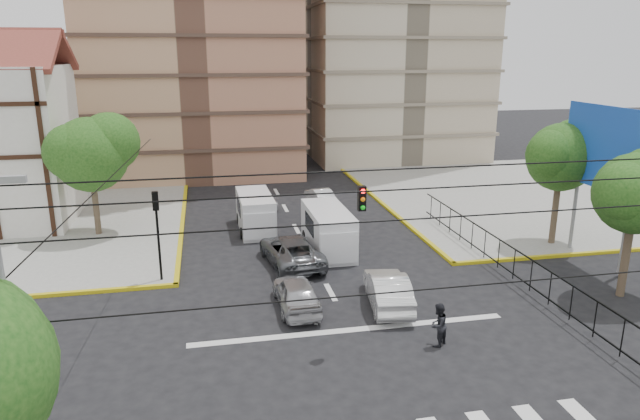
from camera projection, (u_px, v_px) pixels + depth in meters
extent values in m
plane|color=black|center=(359.00, 344.00, 21.88)|extent=(160.00, 160.00, 0.00)
cube|color=gray|center=(538.00, 194.00, 44.56)|extent=(26.00, 26.00, 0.15)
cube|color=silver|center=(351.00, 330.00, 23.01)|extent=(13.00, 0.40, 0.01)
cylinder|color=slate|center=(624.00, 236.00, 27.85)|extent=(0.20, 0.20, 4.00)
cylinder|color=slate|center=(574.00, 214.00, 31.62)|extent=(0.20, 0.20, 4.00)
cube|color=silver|center=(608.00, 148.00, 28.65)|extent=(0.25, 6.00, 4.00)
cube|color=blue|center=(604.00, 148.00, 28.61)|extent=(0.08, 6.20, 4.20)
cylinder|color=#473828|center=(626.00, 252.00, 25.69)|extent=(0.36, 0.36, 4.20)
sphere|color=#184714|center=(635.00, 193.00, 24.94)|extent=(3.60, 3.60, 3.60)
sphere|color=#184714|center=(627.00, 192.00, 24.47)|extent=(2.70, 2.70, 2.70)
cylinder|color=#473828|center=(555.00, 208.00, 32.44)|extent=(0.36, 0.36, 4.48)
sphere|color=#184714|center=(561.00, 157.00, 31.65)|extent=(3.80, 3.80, 3.80)
sphere|color=#184714|center=(574.00, 146.00, 31.96)|extent=(3.04, 3.04, 3.04)
sphere|color=#184714|center=(552.00, 155.00, 31.17)|extent=(2.85, 2.85, 2.85)
cylinder|color=#473828|center=(96.00, 203.00, 34.10)|extent=(0.36, 0.36, 4.20)
sphere|color=#184714|center=(90.00, 155.00, 33.31)|extent=(4.40, 4.40, 4.40)
sphere|color=#184714|center=(110.00, 142.00, 33.63)|extent=(3.52, 3.52, 3.52)
sphere|color=#184714|center=(73.00, 152.00, 32.80)|extent=(3.30, 3.30, 3.30)
cylinder|color=black|center=(159.00, 245.00, 27.22)|extent=(0.12, 0.12, 3.50)
cube|color=black|center=(155.00, 201.00, 26.63)|extent=(0.28, 0.22, 0.90)
sphere|color=#FF0C0C|center=(155.00, 195.00, 26.55)|extent=(0.17, 0.17, 0.17)
cube|color=black|center=(362.00, 198.00, 20.31)|extent=(0.28, 0.22, 0.90)
cylinder|color=black|center=(480.00, 285.00, 11.69)|extent=(18.00, 0.03, 0.03)
cylinder|color=slate|center=(17.00, 405.00, 10.40)|extent=(0.28, 0.28, 9.00)
cube|color=silver|center=(328.00, 230.00, 31.83)|extent=(2.16, 5.27, 2.41)
cube|color=silver|center=(336.00, 245.00, 29.90)|extent=(2.01, 1.28, 1.68)
cube|color=black|center=(338.00, 237.00, 29.40)|extent=(1.94, 0.13, 0.94)
cylinder|color=black|center=(316.00, 256.00, 30.29)|extent=(0.25, 0.73, 0.73)
cylinder|color=black|center=(353.00, 253.00, 30.67)|extent=(0.25, 0.73, 0.73)
cylinder|color=black|center=(305.00, 236.00, 33.45)|extent=(0.25, 0.73, 0.73)
cylinder|color=black|center=(338.00, 234.00, 33.83)|extent=(0.25, 0.73, 0.73)
cube|color=silver|center=(255.00, 212.00, 35.53)|extent=(2.10, 5.03, 2.30)
cube|color=silver|center=(258.00, 224.00, 33.69)|extent=(1.92, 1.24, 1.60)
cube|color=black|center=(259.00, 216.00, 33.21)|extent=(1.85, 0.14, 0.90)
cylinder|color=black|center=(242.00, 233.00, 34.06)|extent=(0.25, 0.70, 0.70)
cylinder|color=black|center=(274.00, 231.00, 34.42)|extent=(0.25, 0.70, 0.70)
cylinder|color=black|center=(239.00, 218.00, 37.07)|extent=(0.25, 0.70, 0.70)
cylinder|color=black|center=(268.00, 217.00, 37.43)|extent=(0.25, 0.70, 0.70)
imported|color=#A2A2A6|center=(297.00, 293.00, 24.76)|extent=(1.76, 4.23, 1.43)
imported|color=white|center=(388.00, 289.00, 25.04)|extent=(2.23, 4.78, 1.52)
imported|color=#5C5F64|center=(291.00, 251.00, 29.88)|extent=(3.18, 5.71, 1.51)
imported|color=silver|center=(261.00, 199.00, 40.71)|extent=(2.20, 4.50, 1.26)
imported|color=#29292B|center=(322.00, 212.00, 37.09)|extent=(2.46, 4.56, 1.47)
imported|color=silver|center=(320.00, 196.00, 41.55)|extent=(1.82, 3.89, 1.23)
imported|color=black|center=(438.00, 325.00, 21.58)|extent=(1.06, 1.03, 1.72)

